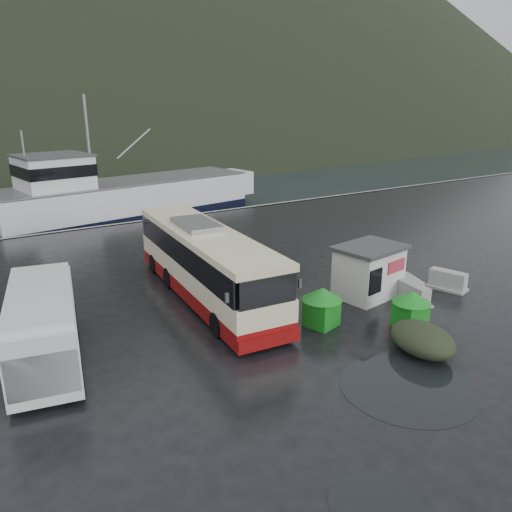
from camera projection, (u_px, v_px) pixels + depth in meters
ground at (287, 330)px, 19.01m from camera, size 160.00×160.00×0.00m
quay_edge at (121, 224)px, 35.13m from camera, size 160.00×0.60×1.50m
coach_bus at (207, 297)px, 22.18m from camera, size 3.85×11.74×3.26m
white_van at (49, 362)px, 16.66m from camera, size 3.25×6.48×2.59m
waste_bin_left at (321, 325)px, 19.38m from camera, size 1.37×1.37×1.56m
waste_bin_right at (409, 327)px, 19.25m from camera, size 1.11×1.11×1.48m
dome_tent at (421, 352)px, 17.30m from camera, size 2.26×2.86×1.01m
ticket_kiosk at (367, 296)px, 22.30m from camera, size 3.28×2.68×2.32m
jersey_barrier_a at (447, 289)px, 23.10m from camera, size 1.31×1.90×0.87m
jersey_barrier_b at (409, 294)px, 22.44m from camera, size 1.30×1.79×0.81m
jersey_barrier_c at (412, 302)px, 21.56m from camera, size 1.11×1.81×0.85m
fishing_trawler at (128, 203)px, 42.22m from camera, size 25.87×9.41×10.13m
puddles at (389, 349)px, 17.56m from camera, size 13.13×13.51×0.01m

